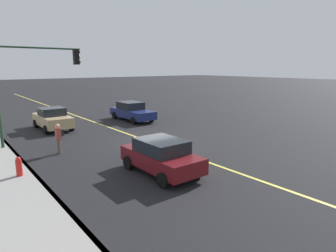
% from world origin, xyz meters
% --- Properties ---
extents(ground, '(200.00, 200.00, 0.00)m').
position_xyz_m(ground, '(0.00, 0.00, 0.00)').
color(ground, black).
extents(curb_edge, '(80.00, 0.16, 0.15)m').
position_xyz_m(curb_edge, '(0.00, 6.96, 0.07)').
color(curb_edge, slate).
rests_on(curb_edge, ground).
extents(lane_stripe_center, '(80.00, 0.16, 0.01)m').
position_xyz_m(lane_stripe_center, '(0.00, 0.00, 0.01)').
color(lane_stripe_center, '#D8CC4C').
rests_on(lane_stripe_center, ground).
extents(car_navy, '(4.74, 1.93, 1.54)m').
position_xyz_m(car_navy, '(7.00, -2.87, 0.77)').
color(car_navy, navy).
rests_on(car_navy, ground).
extents(car_tan, '(4.11, 1.93, 1.56)m').
position_xyz_m(car_tan, '(7.46, 3.46, 0.77)').
color(car_tan, tan).
rests_on(car_tan, ground).
extents(car_maroon, '(3.85, 1.93, 1.47)m').
position_xyz_m(car_maroon, '(-4.48, 2.58, 0.77)').
color(car_maroon, '#591116').
rests_on(car_maroon, ground).
extents(pedestrian_with_backpack, '(0.38, 0.37, 1.58)m').
position_xyz_m(pedestrian_with_backpack, '(1.03, 5.06, 0.91)').
color(pedestrian_with_backpack, brown).
rests_on(pedestrian_with_backpack, ground).
extents(traffic_light_mast, '(0.28, 4.71, 5.76)m').
position_xyz_m(traffic_light_mast, '(3.59, 5.48, 3.99)').
color(traffic_light_mast, '#1E3823').
rests_on(traffic_light_mast, ground).
extents(fire_hydrant, '(0.24, 0.24, 0.94)m').
position_xyz_m(fire_hydrant, '(-1.54, 7.48, 0.47)').
color(fire_hydrant, red).
rests_on(fire_hydrant, ground).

